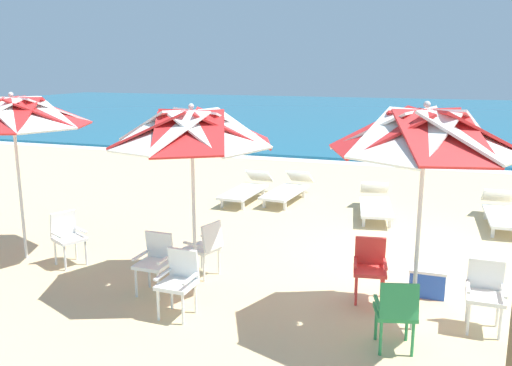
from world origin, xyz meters
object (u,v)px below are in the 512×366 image
object	(u,v)px
plastic_chair_4	(155,259)
plastic_chair_5	(179,279)
plastic_chair_0	(485,291)
plastic_chair_1	(396,310)
cooler_box	(427,281)
beach_umbrella_0	(425,134)
sun_lounger_2	(288,189)
plastic_chair_2	(370,265)
plastic_chair_6	(67,235)
sun_lounger_3	(247,189)
beach_umbrella_2	(13,114)
plastic_chair_3	(206,245)
sun_lounger_1	(375,203)
sun_lounger_0	(502,213)
beach_umbrella_1	(192,130)

from	to	relation	value
plastic_chair_4	plastic_chair_5	world-z (taller)	same
plastic_chair_0	plastic_chair_5	size ratio (longest dim) A/B	1.00
plastic_chair_1	cooler_box	distance (m)	1.76
beach_umbrella_0	sun_lounger_2	world-z (taller)	beach_umbrella_0
plastic_chair_1	plastic_chair_5	size ratio (longest dim) A/B	1.00
beach_umbrella_0	plastic_chair_2	distance (m)	2.14
plastic_chair_1	plastic_chair_6	distance (m)	5.38
sun_lounger_2	plastic_chair_4	bearing A→B (deg)	-93.29
plastic_chair_5	sun_lounger_3	world-z (taller)	plastic_chair_5
beach_umbrella_0	beach_umbrella_2	bearing A→B (deg)	175.95
plastic_chair_3	sun_lounger_1	size ratio (longest dim) A/B	0.39
plastic_chair_0	sun_lounger_2	world-z (taller)	plastic_chair_0
beach_umbrella_0	plastic_chair_4	world-z (taller)	beach_umbrella_0
sun_lounger_0	sun_lounger_1	size ratio (longest dim) A/B	0.98
plastic_chair_0	sun_lounger_1	world-z (taller)	plastic_chair_0
plastic_chair_1	beach_umbrella_1	size ratio (longest dim) A/B	0.32
plastic_chair_0	sun_lounger_0	world-z (taller)	plastic_chair_0
sun_lounger_1	sun_lounger_2	xyz separation A→B (m)	(-2.15, 0.67, 0.00)
plastic_chair_3	plastic_chair_5	size ratio (longest dim) A/B	1.00
plastic_chair_6	sun_lounger_3	size ratio (longest dim) A/B	0.40
plastic_chair_0	plastic_chair_5	bearing A→B (deg)	-166.51
plastic_chair_4	sun_lounger_0	size ratio (longest dim) A/B	0.40
plastic_chair_4	sun_lounger_3	distance (m)	5.49
plastic_chair_1	beach_umbrella_2	world-z (taller)	beach_umbrella_2
sun_lounger_0	sun_lounger_1	bearing A→B (deg)	-178.05
beach_umbrella_2	plastic_chair_6	world-z (taller)	beach_umbrella_2
beach_umbrella_1	beach_umbrella_2	size ratio (longest dim) A/B	0.97
beach_umbrella_2	plastic_chair_6	distance (m)	2.12
beach_umbrella_2	sun_lounger_3	xyz separation A→B (m)	(2.15, 4.95, -2.15)
plastic_chair_5	sun_lounger_0	distance (m)	7.14
sun_lounger_2	beach_umbrella_1	bearing A→B (deg)	-88.40
plastic_chair_1	plastic_chair_5	bearing A→B (deg)	179.62
plastic_chair_3	plastic_chair_6	xyz separation A→B (m)	(-2.34, -0.26, 0.00)
plastic_chair_3	sun_lounger_0	size ratio (longest dim) A/B	0.40
plastic_chair_3	sun_lounger_2	xyz separation A→B (m)	(-0.10, 4.95, -0.22)
plastic_chair_6	sun_lounger_2	size ratio (longest dim) A/B	0.39
beach_umbrella_2	sun_lounger_0	world-z (taller)	beach_umbrella_2
plastic_chair_0	plastic_chair_2	size ratio (longest dim) A/B	1.00
plastic_chair_3	cooler_box	bearing A→B (deg)	6.99
plastic_chair_6	sun_lounger_0	size ratio (longest dim) A/B	0.40
plastic_chair_1	cooler_box	world-z (taller)	plastic_chair_1
beach_umbrella_1	sun_lounger_0	bearing A→B (deg)	47.13
plastic_chair_0	sun_lounger_0	bearing A→B (deg)	82.34
plastic_chair_2	sun_lounger_2	xyz separation A→B (m)	(-2.58, 4.96, -0.22)
sun_lounger_2	beach_umbrella_2	bearing A→B (deg)	-120.62
sun_lounger_0	sun_lounger_3	world-z (taller)	same
cooler_box	sun_lounger_0	bearing A→B (deg)	71.60
plastic_chair_2	sun_lounger_1	xyz separation A→B (m)	(-0.43, 4.29, -0.22)
plastic_chair_2	plastic_chair_5	xyz separation A→B (m)	(-2.26, -1.29, 0.00)
beach_umbrella_0	sun_lounger_0	distance (m)	5.71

